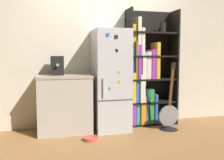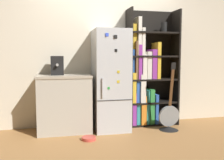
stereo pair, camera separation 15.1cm
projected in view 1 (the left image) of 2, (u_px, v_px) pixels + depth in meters
ground_plane at (113, 131)px, 4.11m from camera, size 16.00×16.00×0.00m
wall_back at (106, 52)px, 4.45m from camera, size 8.00×0.05×2.60m
refrigerator at (111, 80)px, 4.16m from camera, size 0.57×0.66×1.66m
bookshelf at (145, 75)px, 4.48m from camera, size 0.90×0.37×2.04m
kitchen_counter at (64, 104)px, 4.04m from camera, size 0.87×0.58×0.93m
espresso_machine at (57, 66)px, 3.99m from camera, size 0.20×0.30×0.30m
guitar at (169, 120)px, 4.19m from camera, size 0.35×0.32×1.13m
pet_bowl at (90, 138)px, 3.66m from camera, size 0.21×0.21×0.05m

